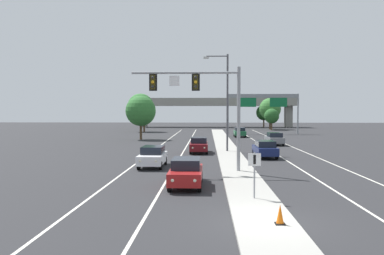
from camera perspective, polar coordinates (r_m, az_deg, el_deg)
ground_plane at (r=15.88m, az=10.33°, el=-13.37°), size 260.00×260.00×0.00m
median_island at (r=33.47m, az=5.96°, el=-4.86°), size 2.40×110.00×0.15m
lane_stripe_oncoming_center at (r=40.44m, az=-1.37°, el=-3.70°), size 0.14×100.00×0.01m
lane_stripe_receding_center at (r=40.94m, az=11.90°, el=-3.67°), size 0.14×100.00×0.01m
edge_stripe_left at (r=40.78m, az=-6.02°, el=-3.66°), size 0.14×100.00×0.01m
edge_stripe_right at (r=41.63m, az=16.39°, el=-3.62°), size 0.14×100.00×0.01m
overhead_signal_mast at (r=27.51m, az=1.71°, el=4.57°), size 7.56×0.44×7.20m
median_sign_post at (r=19.10m, az=8.99°, el=-5.81°), size 0.60×0.10×2.20m
street_lamp_median at (r=41.17m, az=4.82°, el=4.47°), size 2.58×0.28×10.00m
car_oncoming_red at (r=22.72m, az=-0.85°, el=-6.42°), size 1.84×4.48×1.58m
car_oncoming_white at (r=30.61m, az=-5.69°, el=-4.14°), size 1.86×4.49×1.58m
car_oncoming_darkred at (r=40.62m, az=1.00°, el=-2.51°), size 1.84×4.48×1.58m
car_receding_navy at (r=37.07m, az=10.47°, el=-3.03°), size 1.90×4.50×1.58m
car_receding_grey at (r=50.91m, az=11.78°, el=-1.56°), size 1.88×4.49×1.58m
car_receding_green at (r=65.59m, az=6.89°, el=-0.65°), size 1.83×4.47×1.58m
traffic_cone_median_nose at (r=15.19m, az=12.57°, el=-12.14°), size 0.36×0.36×0.74m
highway_sign_gantry at (r=75.06m, az=10.18°, el=3.79°), size 13.28×0.42×7.50m
overpass_bridge at (r=104.97m, az=3.40°, el=3.22°), size 42.40×6.40×7.65m
tree_far_left_a at (r=82.19m, az=-7.41°, el=2.98°), size 5.44×5.44×7.87m
tree_far_left_b at (r=59.68m, az=-7.39°, el=2.38°), size 4.54×4.54×6.57m
tree_far_right_a at (r=94.05m, az=11.17°, el=2.65°), size 5.04×5.04×7.29m
tree_far_right_b at (r=105.81m, az=10.31°, el=2.11°), size 4.05×4.05×5.86m
tree_far_left_c at (r=81.27m, az=-6.91°, el=1.62°), size 3.40×3.40×4.92m
tree_far_right_c at (r=90.04m, az=11.40°, el=1.62°), size 3.32×3.32×4.80m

